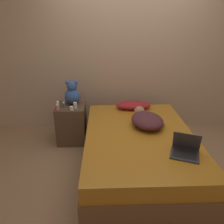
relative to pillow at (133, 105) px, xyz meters
The scene contains 14 objects.
ground_plane 0.98m from the pillow, 91.79° to the right, with size 12.00×12.00×0.00m, color #937551.
wall_back 0.87m from the pillow, 93.02° to the left, with size 8.00×0.06×2.60m.
bed 0.86m from the pillow, 91.79° to the right, with size 1.36×1.99×0.51m.
nightstand 1.02m from the pillow, behind, with size 0.43×0.47×0.60m.
pillow is the anchor object (origin of this frame).
person_lying 0.60m from the pillow, 80.25° to the right, with size 0.49×0.68×0.17m.
laptop 1.35m from the pillow, 73.54° to the right, with size 0.36×0.33×0.24m.
teddy_bear 0.97m from the pillow, behind, with size 0.24×0.24×0.37m.
bottle_white 0.97m from the pillow, 165.46° to the right, with size 0.05×0.05×0.06m.
bottle_orange 1.17m from the pillow, behind, with size 0.05×0.05×0.08m.
bottle_pink 1.17m from the pillow, 168.76° to the right, with size 0.04×0.04×0.09m.
bottle_blue 1.08m from the pillow, behind, with size 0.03×0.03×0.08m.
bottle_amber 1.16m from the pillow, behind, with size 0.04×0.04×0.10m.
bottle_clear 0.91m from the pillow, 168.16° to the right, with size 0.05×0.05×0.10m.
Camera 1 is at (-0.43, -2.41, 1.81)m, focal length 35.00 mm.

